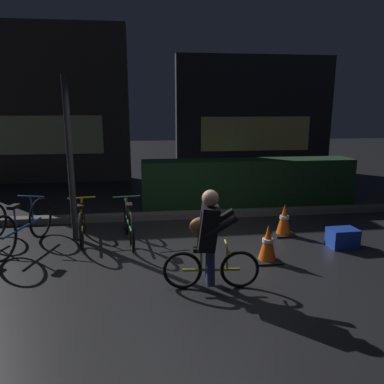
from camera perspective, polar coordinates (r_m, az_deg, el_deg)
The scene contains 13 objects.
ground_plane at distance 5.46m, azimuth -1.32°, elevation -10.72°, with size 40.00×40.00×0.00m, color black.
sidewalk_curb at distance 7.50m, azimuth -3.04°, elevation -3.59°, with size 12.00×0.24×0.12m, color #56544F.
hedge_row at distance 8.56m, azimuth 8.58°, elevation 1.52°, with size 4.80×0.70×1.04m, color #19381C.
storefront_left at distance 11.86m, azimuth -22.30°, elevation 12.23°, with size 5.07×0.54×4.51m.
storefront_right at distance 12.70m, azimuth 9.50°, elevation 11.41°, with size 5.18×0.54×3.81m.
street_post at distance 6.35m, azimuth -18.18°, elevation 4.63°, with size 0.10×0.10×2.69m, color #2D2D33.
parked_bike_left_mid at distance 6.42m, azimuth -24.48°, elevation -4.85°, with size 0.55×1.67×0.79m.
parked_bike_center_left at distance 6.45m, azimuth -16.48°, elevation -4.49°, with size 0.46×1.49×0.69m.
parked_bike_center_right at distance 6.27m, azimuth -9.67°, elevation -4.57°, with size 0.46×1.54×0.71m.
traffic_cone_near at distance 5.52m, azimuth 11.53°, elevation -7.78°, with size 0.36×0.36×0.55m.
traffic_cone_far at distance 6.68m, azimuth 13.94°, elevation -4.21°, with size 0.36×0.36×0.56m.
blue_crate at distance 6.45m, azimuth 22.08°, elevation -6.51°, with size 0.44×0.32×0.30m, color #193DB7.
cyclist at distance 4.53m, azimuth 2.65°, elevation -7.24°, with size 1.19×0.55×1.25m.
Camera 1 is at (-0.50, -4.98, 2.19)m, focal length 34.80 mm.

